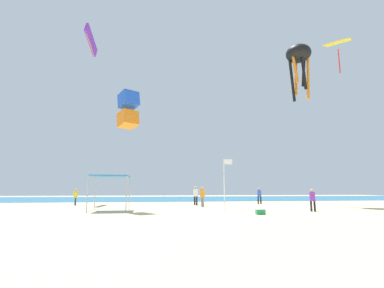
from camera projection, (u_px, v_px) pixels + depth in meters
ground at (195, 216)px, 17.76m from camera, size 110.00×110.00×0.10m
ocean_strip at (168, 198)px, 48.68m from camera, size 110.00×25.40×0.03m
canopy_tent at (111, 178)px, 21.47m from camera, size 2.74×2.80×2.62m
person_near_tent at (196, 194)px, 28.77m from camera, size 0.45×0.46×1.91m
person_leftmost at (312, 198)px, 20.71m from camera, size 0.44×0.39×1.64m
person_central at (202, 195)px, 25.94m from camera, size 0.44×0.49×1.84m
person_rightmost at (259, 194)px, 31.11m from camera, size 0.47×0.42×1.77m
person_far_shore at (76, 195)px, 28.70m from camera, size 0.39×0.44×1.65m
banner_flag at (225, 180)px, 18.94m from camera, size 0.61×0.06×3.61m
cooler_box at (260, 212)px, 18.09m from camera, size 0.57×0.37×0.35m
kite_diamond_yellow at (338, 44)px, 24.84m from camera, size 2.88×2.88×3.19m
kite_parafoil_purple at (91, 41)px, 38.01m from camera, size 0.86×4.73×2.87m
kite_octopus_black at (299, 56)px, 31.33m from camera, size 3.68×3.68×6.35m
kite_box_blue at (128, 110)px, 22.73m from camera, size 1.89×1.95×2.96m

